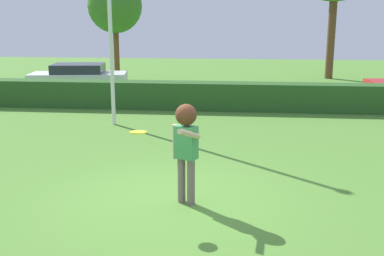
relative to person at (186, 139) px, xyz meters
The scene contains 6 objects.
ground_plane 1.22m from the person, 155.28° to the left, with size 60.00×60.00×0.00m, color #518632.
person is the anchor object (origin of this frame).
frisbee 0.92m from the person, 144.13° to the right, with size 0.27×0.27×0.04m.
hedge_row 8.87m from the person, 91.68° to the left, with size 25.06×0.90×0.98m, color #285321.
parked_car_white 13.81m from the person, 116.94° to the left, with size 4.40×2.29×1.25m.
oak_tree 16.93m from the person, 108.92° to the left, with size 2.73×2.73×5.19m.
Camera 1 is at (1.17, -7.87, 3.25)m, focal length 43.51 mm.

